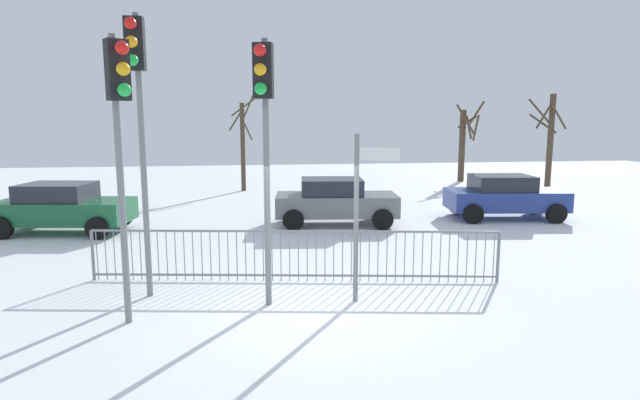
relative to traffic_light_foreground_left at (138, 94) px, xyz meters
name	(u,v)px	position (x,y,z in m)	size (l,w,h in m)	color
ground_plane	(307,313)	(2.84, -1.15, -3.75)	(60.00, 60.00, 0.00)	white
traffic_light_foreground_left	(138,94)	(0.00, 0.00, 0.00)	(0.32, 0.57, 5.14)	slate
traffic_light_rear_right	(264,113)	(2.18, -0.78, -0.35)	(0.36, 0.56, 4.64)	slate
traffic_light_foreground_right	(120,116)	(-0.03, -1.27, -0.40)	(0.42, 0.51, 4.58)	slate
direction_sign_post	(360,209)	(3.85, -0.71, -2.04)	(0.75, 0.31, 3.05)	slate
pedestrian_guard_railing	(294,255)	(2.79, 0.65, -3.20)	(8.30, 1.38, 1.07)	slate
car_grey_mid	(335,201)	(4.61, 6.27, -2.98)	(3.96, 2.27, 1.47)	slate
car_green_near	(62,207)	(-3.55, 6.20, -2.98)	(4.01, 2.39, 1.47)	#195933
car_blue_far	(504,196)	(10.42, 6.46, -2.98)	(3.97, 2.30, 1.47)	navy
bare_tree_left	(243,143)	(1.68, 14.76, -1.51)	(1.41, 1.25, 4.44)	#473828
bare_tree_centre	(550,138)	(16.27, 13.42, -1.31)	(1.57, 1.64, 4.53)	#473828
bare_tree_right	(464,141)	(13.46, 16.85, -1.56)	(1.53, 1.71, 4.29)	#473828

